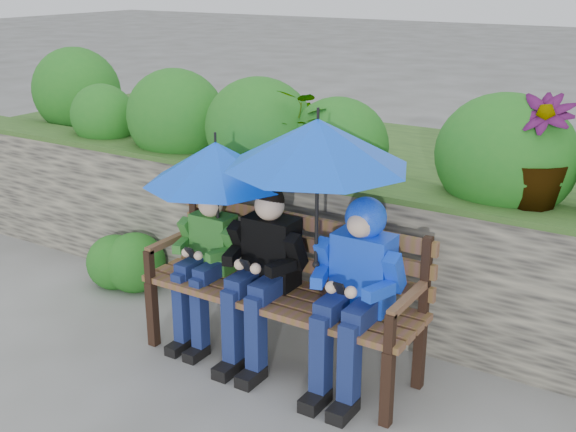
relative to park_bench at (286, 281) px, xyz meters
The scene contains 8 objects.
ground 0.54m from the park_bench, 120.92° to the right, with size 60.00×60.00×0.00m, color #5E5E57.
garden_backdrop 1.57m from the park_bench, 89.60° to the left, with size 8.00×2.87×1.81m.
park_bench is the anchor object (origin of this frame).
boy_left 0.58m from the park_bench, behind, with size 0.42×0.49×1.05m.
boy_middle 0.17m from the park_bench, 143.46° to the right, with size 0.49×0.57×1.14m.
boy_right 0.55m from the park_bench, ahead, with size 0.51×0.62×1.17m.
umbrella_left 0.86m from the park_bench, behind, with size 0.92×0.92×0.72m.
umbrella_right 0.97m from the park_bench, 20.49° to the right, with size 1.05×1.05×0.94m.
Camera 1 is at (2.21, -3.42, 2.38)m, focal length 45.00 mm.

